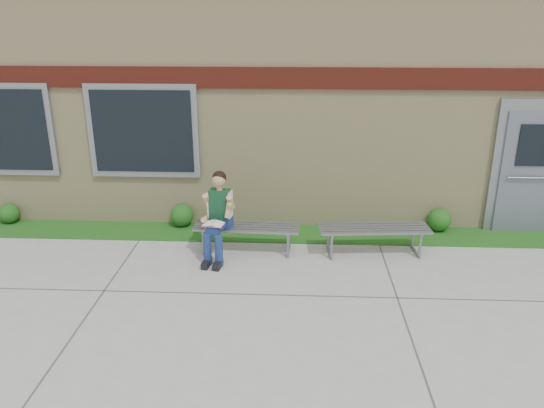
{
  "coord_description": "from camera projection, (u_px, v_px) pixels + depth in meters",
  "views": [
    {
      "loc": [
        -0.38,
        -5.81,
        3.62
      ],
      "look_at": [
        -0.74,
        1.7,
        0.88
      ],
      "focal_mm": 35.0,
      "sensor_mm": 36.0,
      "label": 1
    }
  ],
  "objects": [
    {
      "name": "school_building",
      "position": [
        315.0,
        85.0,
        11.58
      ],
      "size": [
        16.2,
        6.22,
        4.2
      ],
      "color": "beige",
      "rests_on": "ground"
    },
    {
      "name": "girl",
      "position": [
        218.0,
        215.0,
        8.1
      ],
      "size": [
        0.5,
        0.85,
        1.34
      ],
      "rotation": [
        0.0,
        0.0,
        -0.16
      ],
      "color": "navy",
      "rests_on": "ground"
    },
    {
      "name": "shrub_west",
      "position": [
        9.0,
        213.0,
        9.53
      ],
      "size": [
        0.35,
        0.35,
        0.35
      ],
      "primitive_type": "sphere",
      "color": "#154F15",
      "rests_on": "grass_strip"
    },
    {
      "name": "bench_right",
      "position": [
        374.0,
        233.0,
        8.3
      ],
      "size": [
        1.75,
        0.62,
        0.45
      ],
      "rotation": [
        0.0,
        0.0,
        0.08
      ],
      "color": "gray",
      "rests_on": "ground"
    },
    {
      "name": "shrub_east",
      "position": [
        439.0,
        220.0,
        9.18
      ],
      "size": [
        0.4,
        0.4,
        0.4
      ],
      "primitive_type": "sphere",
      "color": "#154F15",
      "rests_on": "grass_strip"
    },
    {
      "name": "bench_left",
      "position": [
        247.0,
        232.0,
        8.4
      ],
      "size": [
        1.68,
        0.54,
        0.43
      ],
      "rotation": [
        0.0,
        0.0,
        -0.04
      ],
      "color": "gray",
      "rests_on": "ground"
    },
    {
      "name": "ground",
      "position": [
        324.0,
        316.0,
        6.68
      ],
      "size": [
        80.0,
        80.0,
        0.0
      ],
      "primitive_type": "plane",
      "color": "#9E9E99",
      "rests_on": "ground"
    },
    {
      "name": "grass_strip",
      "position": [
        318.0,
        234.0,
        9.11
      ],
      "size": [
        16.0,
        0.8,
        0.02
      ],
      "primitive_type": "cube",
      "color": "#154F15",
      "rests_on": "ground"
    },
    {
      "name": "shrub_mid",
      "position": [
        182.0,
        215.0,
        9.39
      ],
      "size": [
        0.4,
        0.4,
        0.4
      ],
      "primitive_type": "sphere",
      "color": "#154F15",
      "rests_on": "grass_strip"
    }
  ]
}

